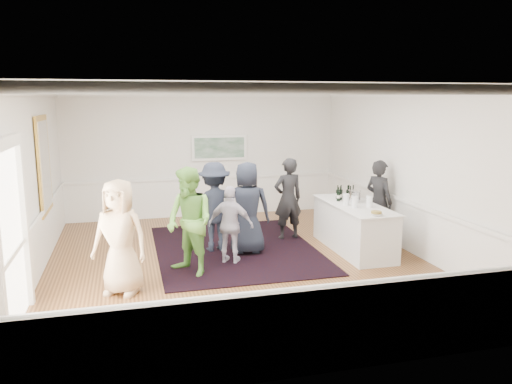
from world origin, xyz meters
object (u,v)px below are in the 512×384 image
object	(u,v)px
guest_dark_b	(288,199)
serving_table	(354,227)
guest_dark_a	(214,207)
guest_navy	(247,208)
bartender	(379,201)
guest_lilac	(231,225)
guest_tan	(120,237)
nut_bowl	(376,214)
guest_green	(190,222)
ice_bucket	(354,196)

from	to	relation	value
guest_dark_b	serving_table	bearing A→B (deg)	125.35
serving_table	guest_dark_a	bearing A→B (deg)	165.95
guest_navy	bartender	bearing A→B (deg)	-167.95
bartender	guest_lilac	bearing A→B (deg)	76.10
guest_tan	nut_bowl	world-z (taller)	guest_tan
serving_table	bartender	xyz separation A→B (m)	(0.76, 0.41, 0.41)
bartender	guest_tan	world-z (taller)	guest_tan
guest_dark_b	nut_bowl	distance (m)	2.34
guest_green	guest_dark_b	bearing A→B (deg)	92.29
guest_tan	serving_table	bearing A→B (deg)	39.01
guest_navy	nut_bowl	distance (m)	2.47
bartender	guest_navy	bearing A→B (deg)	67.49
guest_navy	nut_bowl	xyz separation A→B (m)	(2.08, -1.34, 0.07)
guest_green	ice_bucket	world-z (taller)	guest_green
guest_green	guest_tan	bearing A→B (deg)	-97.33
guest_tan	guest_green	size ratio (longest dim) A/B	0.97
guest_navy	ice_bucket	distance (m)	2.23
serving_table	guest_dark_a	size ratio (longest dim) A/B	1.30
serving_table	nut_bowl	xyz separation A→B (m)	(-0.05, -0.99, 0.51)
bartender	guest_green	bearing A→B (deg)	79.77
bartender	guest_navy	world-z (taller)	guest_navy
bartender	guest_dark_a	bearing A→B (deg)	61.80
guest_tan	guest_dark_b	distance (m)	4.19
ice_bucket	guest_navy	bearing A→B (deg)	176.46
guest_dark_a	ice_bucket	bearing A→B (deg)	164.26
bartender	guest_tan	bearing A→B (deg)	82.79
guest_green	guest_dark_b	size ratio (longest dim) A/B	1.06
guest_green	guest_dark_b	distance (m)	2.91
serving_table	guest_green	distance (m)	3.46
nut_bowl	ice_bucket	bearing A→B (deg)	83.35
ice_bucket	nut_bowl	distance (m)	1.22
guest_lilac	guest_navy	size ratio (longest dim) A/B	0.80
guest_tan	ice_bucket	size ratio (longest dim) A/B	7.02
guest_lilac	ice_bucket	size ratio (longest dim) A/B	5.61
serving_table	ice_bucket	bearing A→B (deg)	66.02
guest_tan	guest_lilac	xyz separation A→B (m)	(1.97, 1.00, -0.18)
guest_navy	ice_bucket	xyz separation A→B (m)	(2.22, -0.14, 0.15)
guest_dark_b	ice_bucket	bearing A→B (deg)	133.75
guest_tan	ice_bucket	distance (m)	4.83
guest_dark_b	guest_dark_a	bearing A→B (deg)	7.97
bartender	guest_dark_b	distance (m)	1.93
guest_lilac	nut_bowl	bearing A→B (deg)	-170.42
nut_bowl	guest_dark_a	bearing A→B (deg)	147.94
serving_table	guest_navy	bearing A→B (deg)	170.68
bartender	ice_bucket	world-z (taller)	bartender
guest_dark_b	ice_bucket	xyz separation A→B (m)	(1.12, -0.92, 0.17)
bartender	nut_bowl	distance (m)	1.63
guest_tan	nut_bowl	size ratio (longest dim) A/B	7.93
guest_lilac	guest_tan	bearing A→B (deg)	54.59
guest_lilac	guest_navy	distance (m)	0.71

